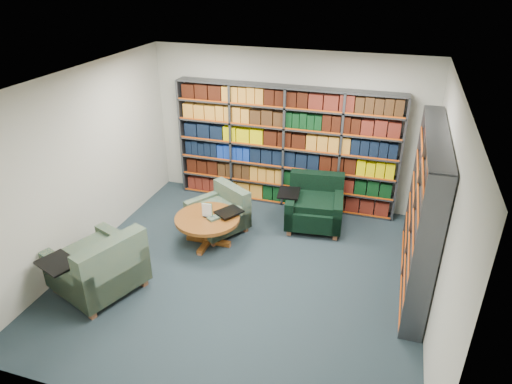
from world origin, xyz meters
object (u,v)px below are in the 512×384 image
(chair_green_right, at_px, (315,206))
(chair_teal_left, at_px, (221,213))
(chair_teal_front, at_px, (101,269))
(coffee_table, at_px, (208,222))

(chair_green_right, bearing_deg, chair_teal_left, -155.57)
(chair_teal_left, bearing_deg, chair_teal_front, -114.95)
(chair_green_right, bearing_deg, chair_teal_front, -131.75)
(chair_green_right, height_order, chair_teal_front, chair_teal_front)
(chair_teal_left, xyz_separation_m, coffee_table, (-0.04, -0.49, 0.09))
(chair_teal_left, height_order, chair_teal_front, chair_teal_front)
(chair_teal_front, distance_m, coffee_table, 1.79)
(chair_green_right, bearing_deg, coffee_table, -142.62)
(chair_green_right, xyz_separation_m, coffee_table, (-1.51, -1.15, 0.05))
(chair_teal_left, height_order, chair_green_right, chair_green_right)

